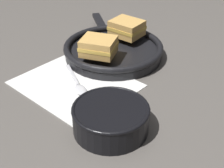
% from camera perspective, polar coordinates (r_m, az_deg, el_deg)
% --- Properties ---
extents(ground_plane, '(4.00, 4.00, 0.00)m').
position_cam_1_polar(ground_plane, '(0.84, -2.89, -2.05)').
color(ground_plane, '#56514C').
extents(napkin, '(0.30, 0.26, 0.00)m').
position_cam_1_polar(napkin, '(0.89, -6.28, -0.05)').
color(napkin, white).
rests_on(napkin, ground_plane).
extents(soup_bowl, '(0.16, 0.16, 0.06)m').
position_cam_1_polar(soup_bowl, '(0.72, -0.21, -5.54)').
color(soup_bowl, black).
rests_on(soup_bowl, ground_plane).
extents(spoon, '(0.15, 0.08, 0.01)m').
position_cam_1_polar(spoon, '(0.87, -5.63, -0.25)').
color(spoon, silver).
rests_on(spoon, napkin).
extents(skillet, '(0.38, 0.29, 0.04)m').
position_cam_1_polar(skillet, '(1.01, 0.20, 5.68)').
color(skillet, black).
rests_on(skillet, ground_plane).
extents(sandwich_near_left, '(0.12, 0.11, 0.05)m').
position_cam_1_polar(sandwich_near_left, '(0.93, -2.26, 6.27)').
color(sandwich_near_left, tan).
rests_on(sandwich_near_left, skillet).
extents(sandwich_near_right, '(0.10, 0.09, 0.05)m').
position_cam_1_polar(sandwich_near_right, '(1.05, 2.48, 9.29)').
color(sandwich_near_right, tan).
rests_on(sandwich_near_right, skillet).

